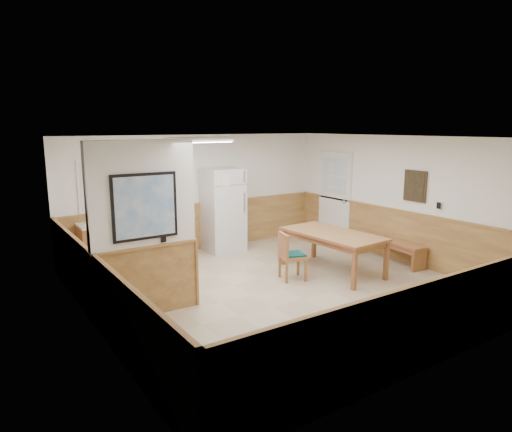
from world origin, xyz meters
TOP-DOWN VIEW (x-y plane):
  - ground at (0.00, 0.00)m, footprint 6.00×6.00m
  - ceiling at (0.00, 0.00)m, footprint 6.00×6.00m
  - back_wall at (0.00, 3.00)m, footprint 6.00×0.02m
  - right_wall at (3.00, 0.00)m, footprint 0.02×6.00m
  - left_wall at (-3.00, 0.00)m, footprint 0.02×6.00m
  - wainscot_back at (0.00, 2.98)m, footprint 6.00×0.04m
  - wainscot_right at (2.98, 0.00)m, footprint 0.04×6.00m
  - wainscot_left at (-2.98, 0.00)m, footprint 0.04×6.00m
  - partition_wall at (-2.25, 0.19)m, footprint 1.50×0.20m
  - kitchen_counter at (-1.21, 2.68)m, footprint 2.20×0.61m
  - exterior_door at (2.96, 1.90)m, footprint 0.07×1.02m
  - kitchen_window at (-2.10, 2.98)m, footprint 0.80×0.04m
  - wall_painting at (2.97, -0.30)m, footprint 0.04×0.50m
  - fluorescent_fixture at (-0.80, 1.30)m, footprint 1.20×0.30m
  - refrigerator at (0.40, 2.63)m, footprint 0.79×0.72m
  - dining_table at (1.32, 0.18)m, footprint 1.08×1.98m
  - dining_bench at (2.80, 0.08)m, footprint 0.53×1.68m
  - dining_chair at (0.37, 0.28)m, footprint 0.66×0.54m
  - fire_extinguisher at (-0.52, 2.69)m, footprint 0.14×0.14m
  - soap_bottle at (-2.26, 2.63)m, footprint 0.10×0.10m

SIDE VIEW (x-z plane):
  - ground at x=0.00m, z-range 0.00..0.00m
  - dining_bench at x=2.80m, z-range 0.12..0.57m
  - kitchen_counter at x=-1.21m, z-range -0.04..0.96m
  - dining_chair at x=0.37m, z-range 0.07..0.92m
  - wainscot_back at x=0.00m, z-range 0.00..1.00m
  - wainscot_right at x=2.98m, z-range 0.00..1.00m
  - wainscot_left at x=-2.98m, z-range 0.00..1.00m
  - dining_table at x=1.32m, z-range 0.29..1.04m
  - refrigerator at x=0.40m, z-range 0.00..1.80m
  - soap_bottle at x=-2.26m, z-range 0.90..1.13m
  - exterior_door at x=2.96m, z-range -0.02..2.13m
  - fire_extinguisher at x=-0.52m, z-range 0.87..1.33m
  - partition_wall at x=-2.25m, z-range -0.02..2.48m
  - back_wall at x=0.00m, z-range 0.00..2.50m
  - right_wall at x=3.00m, z-range 0.00..2.50m
  - left_wall at x=-3.00m, z-range 0.00..2.50m
  - kitchen_window at x=-2.10m, z-range 1.05..2.05m
  - wall_painting at x=2.97m, z-range 1.25..1.85m
  - fluorescent_fixture at x=-0.80m, z-range 2.40..2.49m
  - ceiling at x=0.00m, z-range 2.49..2.51m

